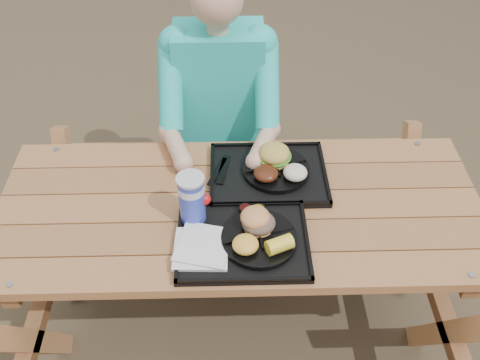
{
  "coord_description": "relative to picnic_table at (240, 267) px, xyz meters",
  "views": [
    {
      "loc": [
        -0.03,
        -1.37,
        2.18
      ],
      "look_at": [
        0.0,
        0.0,
        0.88
      ],
      "focal_mm": 40.0,
      "sensor_mm": 36.0,
      "label": 1
    }
  ],
  "objects": [
    {
      "name": "mac_cheese",
      "position": [
        0.01,
        -0.24,
        0.44
      ],
      "size": [
        0.09,
        0.09,
        0.04
      ],
      "primitive_type": "ellipsoid",
      "color": "yellow",
      "rests_on": "plate_near"
    },
    {
      "name": "baked_beans",
      "position": [
        0.1,
        0.11,
        0.44
      ],
      "size": [
        0.09,
        0.09,
        0.04
      ],
      "primitive_type": "ellipsoid",
      "color": "#4C1F0F",
      "rests_on": "plate_far"
    },
    {
      "name": "ground",
      "position": [
        0.0,
        0.0,
        -0.38
      ],
      "size": [
        60.0,
        60.0,
        0.0
      ],
      "primitive_type": "plane",
      "color": "#999999",
      "rests_on": "ground"
    },
    {
      "name": "condiment_bbq",
      "position": [
        0.02,
        -0.05,
        0.41
      ],
      "size": [
        0.05,
        0.05,
        0.03
      ],
      "primitive_type": "cylinder",
      "color": "black",
      "rests_on": "tray_near"
    },
    {
      "name": "corn_cob",
      "position": [
        0.12,
        -0.24,
        0.44
      ],
      "size": [
        0.12,
        0.12,
        0.05
      ],
      "primitive_type": null,
      "rotation": [
        0.0,
        0.0,
        0.4
      ],
      "color": "yellow",
      "rests_on": "plate_near"
    },
    {
      "name": "cutlery_far",
      "position": [
        -0.06,
        0.17,
        0.4
      ],
      "size": [
        0.06,
        0.17,
        0.01
      ],
      "primitive_type": "cube",
      "rotation": [
        0.0,
        0.0,
        -0.18
      ],
      "color": "black",
      "rests_on": "tray_far"
    },
    {
      "name": "sandwich",
      "position": [
        0.06,
        -0.14,
        0.47
      ],
      "size": [
        0.11,
        0.11,
        0.11
      ],
      "primitive_type": null,
      "color": "#DD8E4E",
      "rests_on": "plate_near"
    },
    {
      "name": "soda_cup",
      "position": [
        -0.17,
        -0.07,
        0.49
      ],
      "size": [
        0.09,
        0.09,
        0.18
      ],
      "primitive_type": "cylinder",
      "color": "#172BB2",
      "rests_on": "tray_near"
    },
    {
      "name": "burger",
      "position": [
        0.14,
        0.2,
        0.47
      ],
      "size": [
        0.13,
        0.13,
        0.11
      ],
      "primitive_type": null,
      "color": "gold",
      "rests_on": "plate_far"
    },
    {
      "name": "plate_near",
      "position": [
        0.06,
        -0.19,
        0.41
      ],
      "size": [
        0.26,
        0.26,
        0.02
      ],
      "primitive_type": "cylinder",
      "color": "black",
      "rests_on": "tray_near"
    },
    {
      "name": "tray_far",
      "position": [
        0.11,
        0.15,
        0.39
      ],
      "size": [
        0.45,
        0.35,
        0.02
      ],
      "primitive_type": "cube",
      "color": "black",
      "rests_on": "picnic_table"
    },
    {
      "name": "plate_far",
      "position": [
        0.14,
        0.16,
        0.41
      ],
      "size": [
        0.26,
        0.26,
        0.02
      ],
      "primitive_type": "cylinder",
      "color": "black",
      "rests_on": "tray_far"
    },
    {
      "name": "tray_near",
      "position": [
        0.01,
        -0.18,
        0.39
      ],
      "size": [
        0.45,
        0.35,
        0.02
      ],
      "primitive_type": "cube",
      "color": "black",
      "rests_on": "picnic_table"
    },
    {
      "name": "condiment_mustard",
      "position": [
        0.06,
        -0.07,
        0.41
      ],
      "size": [
        0.06,
        0.06,
        0.03
      ],
      "primitive_type": "cylinder",
      "color": "gold",
      "rests_on": "tray_near"
    },
    {
      "name": "potato_salad",
      "position": [
        0.21,
        0.1,
        0.44
      ],
      "size": [
        0.09,
        0.09,
        0.05
      ],
      "primitive_type": "ellipsoid",
      "color": "beige",
      "rests_on": "plate_far"
    },
    {
      "name": "picnic_table",
      "position": [
        0.0,
        0.0,
        0.0
      ],
      "size": [
        1.8,
        1.49,
        0.75
      ],
      "primitive_type": null,
      "color": "#999999",
      "rests_on": "ground"
    },
    {
      "name": "napkin_stack",
      "position": [
        -0.14,
        -0.22,
        0.41
      ],
      "size": [
        0.19,
        0.19,
        0.02
      ],
      "primitive_type": "cube",
      "rotation": [
        0.0,
        0.0,
        -0.04
      ],
      "color": "silver",
      "rests_on": "tray_near"
    },
    {
      "name": "diner",
      "position": [
        -0.07,
        0.61,
        0.27
      ],
      "size": [
        0.48,
        0.84,
        1.28
      ],
      "primitive_type": null,
      "color": "#199AAF",
      "rests_on": "ground"
    }
  ]
}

